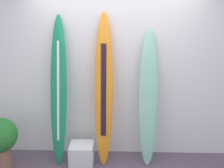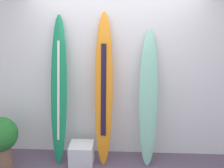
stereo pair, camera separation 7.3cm
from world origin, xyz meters
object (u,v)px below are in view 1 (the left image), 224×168
display_block_left (82,154)px  potted_plant (0,139)px  surfboard_sunset (104,90)px  surfboard_seafoam (148,99)px  surfboard_emerald (59,91)px

display_block_left → potted_plant: potted_plant is taller
potted_plant → surfboard_sunset: bearing=10.9°
surfboard_seafoam → potted_plant: surfboard_seafoam is taller
display_block_left → surfboard_sunset: bearing=21.3°
surfboard_sunset → display_block_left: 1.01m
surfboard_emerald → surfboard_sunset: surfboard_sunset is taller
display_block_left → surfboard_seafoam: bearing=8.0°
surfboard_seafoam → display_block_left: (-0.97, -0.14, -0.82)m
surfboard_seafoam → potted_plant: size_ratio=2.62×
surfboard_sunset → surfboard_seafoam: bearing=0.8°
surfboard_sunset → surfboard_seafoam: size_ratio=1.12×
surfboard_emerald → display_block_left: 0.99m
surfboard_sunset → display_block_left: surfboard_sunset is taller
display_block_left → potted_plant: (-1.13, -0.15, 0.30)m
surfboard_emerald → surfboard_sunset: bearing=0.5°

